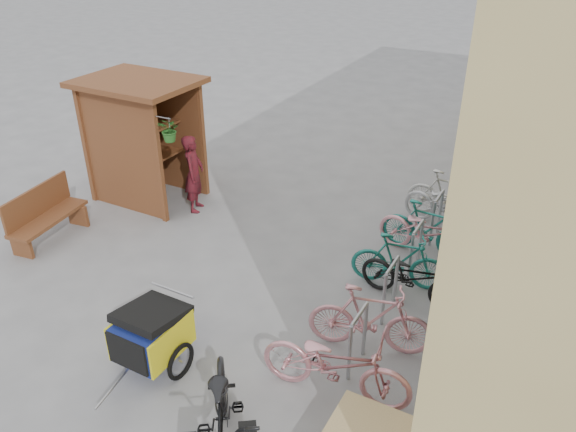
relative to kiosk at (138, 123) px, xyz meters
The scene contains 16 objects.
ground 4.39m from the kiosk, 37.02° to the right, with size 80.00×80.00×0.00m, color gray.
kiosk is the anchor object (origin of this frame).
bike_rack 5.67m from the kiosk, ahead, with size 0.05×5.35×0.86m.
bench 2.41m from the kiosk, 100.71° to the right, with size 0.68×1.59×0.97m.
shopping_carts 7.42m from the kiosk, 31.52° to the left, with size 0.57×1.57×1.02m.
child_trailer 5.03m from the kiosk, 47.97° to the right, with size 0.92×1.55×0.91m.
cargo_bike 6.68m from the kiosk, 42.15° to the right, with size 1.76×2.09×1.07m.
person_kiosk 1.45m from the kiosk, ahead, with size 0.55×0.36×1.51m, color maroon.
bike_0 6.39m from the kiosk, 28.67° to the right, with size 0.64×1.84×0.96m, color pink.
bike_1 6.06m from the kiosk, 20.38° to the right, with size 0.46×1.63×0.98m, color pink.
bike_2 5.92m from the kiosk, ahead, with size 0.56×1.61×0.84m, color black.
bike_3 5.59m from the kiosk, ahead, with size 0.41×1.46×0.88m, color #1D776B.
bike_4 5.74m from the kiosk, ahead, with size 0.62×1.76×0.93m, color pink.
bike_5 5.69m from the kiosk, ahead, with size 0.44×1.55×0.93m, color #1D776B.
bike_6 6.01m from the kiosk, 16.09° to the left, with size 0.60×1.72×0.90m, color #A7A8AC.
bike_7 5.99m from the kiosk, 19.55° to the left, with size 0.44×1.55×0.93m, color beige.
Camera 1 is at (4.10, -5.13, 5.16)m, focal length 35.00 mm.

